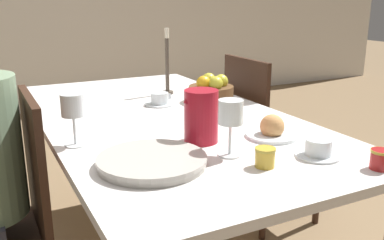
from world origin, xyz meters
name	(u,v)px	position (x,y,z in m)	size (l,w,h in m)	color
dining_table	(163,137)	(0.00, 0.00, 0.66)	(0.97, 1.82, 0.75)	silver
chair_person_side	(3,228)	(-0.67, -0.21, 0.50)	(0.42, 0.42, 0.94)	#331E14
chair_opposite	(262,137)	(0.67, 0.19, 0.50)	(0.42, 0.42, 0.94)	#331E14
red_pitcher	(201,116)	(-0.02, -0.38, 0.85)	(0.14, 0.12, 0.19)	#A31423
wine_glass_water	(73,108)	(-0.42, -0.22, 0.89)	(0.08, 0.08, 0.18)	white
wine_glass_juice	(231,115)	(0.00, -0.54, 0.89)	(0.08, 0.08, 0.18)	white
teacup_near_person	(318,149)	(0.24, -0.67, 0.78)	(0.14, 0.14, 0.06)	silver
teacup_across	(160,100)	(0.06, 0.18, 0.78)	(0.14, 0.14, 0.06)	silver
serving_tray	(152,161)	(-0.25, -0.51, 0.77)	(0.33, 0.33, 0.03)	#B7B2A8
bread_plate	(272,130)	(0.23, -0.45, 0.78)	(0.19, 0.19, 0.09)	silver
jam_jar_amber	(265,156)	(0.04, -0.67, 0.79)	(0.06, 0.06, 0.06)	gold
jam_jar_red	(381,158)	(0.33, -0.83, 0.79)	(0.06, 0.06, 0.06)	#A81E1E
fruit_bowl	(211,91)	(0.31, 0.13, 0.81)	(0.22, 0.22, 0.13)	brown
candlestick_tall	(167,69)	(0.19, 0.38, 0.89)	(0.06, 0.06, 0.34)	#4C4238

